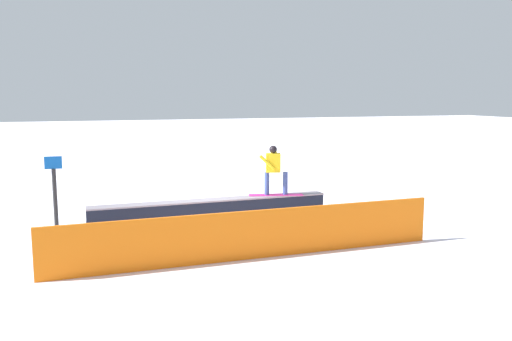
{
  "coord_description": "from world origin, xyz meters",
  "views": [
    {
      "loc": [
        3.35,
        13.72,
        3.43
      ],
      "look_at": [
        -0.94,
        0.99,
        1.49
      ],
      "focal_mm": 36.79,
      "sensor_mm": 36.0,
      "label": 1
    }
  ],
  "objects": [
    {
      "name": "ground_plane",
      "position": [
        0.0,
        0.0,
        0.0
      ],
      "size": [
        120.0,
        120.0,
        0.0
      ],
      "primitive_type": "plane",
      "color": "white"
    },
    {
      "name": "snowboarder",
      "position": [
        -1.83,
        -0.04,
        1.37
      ],
      "size": [
        1.57,
        0.68,
        1.42
      ],
      "color": "#CB2280",
      "rests_on": "grind_box"
    },
    {
      "name": "trail_marker",
      "position": [
        3.98,
        0.4,
        1.06
      ],
      "size": [
        0.4,
        0.1,
        1.98
      ],
      "color": "#262628",
      "rests_on": "ground_plane"
    },
    {
      "name": "safety_fence",
      "position": [
        0.0,
        3.56,
        0.52
      ],
      "size": [
        8.54,
        0.18,
        1.04
      ],
      "primitive_type": "cube",
      "rotation": [
        0.0,
        0.0,
        0.01
      ],
      "color": "orange",
      "rests_on": "ground_plane"
    },
    {
      "name": "grind_box",
      "position": [
        0.0,
        0.0,
        0.27
      ],
      "size": [
        6.6,
        0.55,
        0.6
      ],
      "color": "black",
      "rests_on": "ground_plane"
    }
  ]
}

